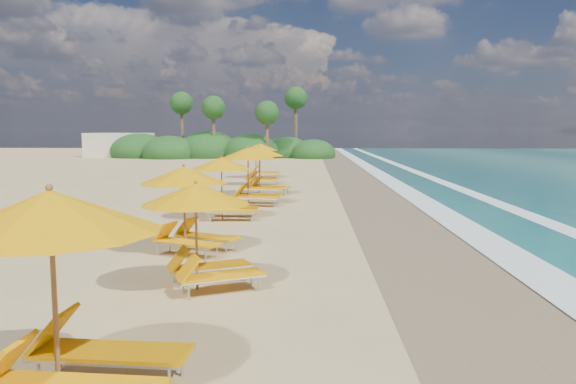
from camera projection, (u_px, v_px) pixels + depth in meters
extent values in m
plane|color=tan|center=(288.00, 231.00, 16.52)|extent=(160.00, 160.00, 0.00)
cube|color=olive|center=(421.00, 232.00, 16.36)|extent=(4.00, 160.00, 0.01)
cube|color=white|center=(472.00, 232.00, 16.30)|extent=(1.20, 160.00, 0.01)
cube|color=white|center=(574.00, 233.00, 16.18)|extent=(0.80, 160.00, 0.01)
cylinder|color=olive|center=(54.00, 299.00, 6.04)|extent=(0.06, 0.06, 2.35)
cone|color=#E69B04|center=(50.00, 211.00, 5.94)|extent=(2.56, 2.56, 0.47)
sphere|color=olive|center=(49.00, 187.00, 5.91)|extent=(0.08, 0.08, 0.08)
cylinder|color=olive|center=(196.00, 238.00, 10.37)|extent=(0.05, 0.05, 2.01)
cone|color=#E69B04|center=(196.00, 194.00, 10.28)|extent=(2.77, 2.77, 0.40)
sphere|color=olive|center=(195.00, 182.00, 10.25)|extent=(0.07, 0.07, 0.07)
cylinder|color=olive|center=(185.00, 210.00, 13.63)|extent=(0.05, 0.05, 2.12)
cone|color=#E69B04|center=(184.00, 175.00, 13.54)|extent=(2.88, 2.88, 0.43)
sphere|color=olive|center=(184.00, 165.00, 13.51)|extent=(0.08, 0.08, 0.08)
cylinder|color=olive|center=(222.00, 189.00, 18.73)|extent=(0.05, 0.05, 2.10)
cone|color=#E69B04|center=(222.00, 163.00, 18.63)|extent=(2.25, 2.25, 0.42)
sphere|color=olive|center=(221.00, 156.00, 18.60)|extent=(0.08, 0.08, 0.08)
cylinder|color=olive|center=(248.00, 177.00, 22.34)|extent=(0.06, 0.06, 2.32)
cone|color=#E69B04|center=(248.00, 153.00, 22.23)|extent=(2.56, 2.56, 0.47)
sphere|color=olive|center=(248.00, 147.00, 22.20)|extent=(0.08, 0.08, 0.08)
cylinder|color=olive|center=(259.00, 171.00, 25.78)|extent=(0.06, 0.06, 2.27)
cone|color=#E69B04|center=(259.00, 151.00, 25.67)|extent=(2.85, 2.85, 0.46)
sphere|color=olive|center=(259.00, 146.00, 25.64)|extent=(0.08, 0.08, 0.08)
cylinder|color=olive|center=(256.00, 167.00, 30.49)|extent=(0.05, 0.05, 2.05)
cone|color=#E69B04|center=(256.00, 152.00, 30.40)|extent=(2.55, 2.55, 0.41)
sphere|color=olive|center=(256.00, 148.00, 30.37)|extent=(0.07, 0.07, 0.07)
cylinder|color=olive|center=(260.00, 161.00, 35.22)|extent=(0.05, 0.05, 2.19)
cone|color=#E69B04|center=(260.00, 147.00, 35.12)|extent=(2.45, 2.45, 0.44)
sphere|color=olive|center=(260.00, 143.00, 35.09)|extent=(0.08, 0.08, 0.08)
ellipsoid|color=#163D14|center=(251.00, 152.00, 61.38)|extent=(6.40, 6.40, 4.16)
ellipsoid|color=#163D14|center=(208.00, 151.00, 62.57)|extent=(7.20, 7.20, 4.68)
ellipsoid|color=#163D14|center=(169.00, 153.00, 60.75)|extent=(6.00, 6.00, 3.90)
ellipsoid|color=#163D14|center=(287.00, 153.00, 63.21)|extent=(5.60, 5.60, 3.64)
ellipsoid|color=#163D14|center=(140.00, 152.00, 62.89)|extent=(6.60, 6.60, 4.29)
ellipsoid|color=#163D14|center=(313.00, 154.00, 61.11)|extent=(5.00, 5.00, 3.25)
cylinder|color=brown|center=(267.00, 136.00, 59.11)|extent=(0.36, 0.36, 5.00)
sphere|color=#163D14|center=(267.00, 113.00, 58.83)|extent=(2.60, 2.60, 2.60)
cylinder|color=brown|center=(214.00, 133.00, 60.31)|extent=(0.36, 0.36, 5.60)
sphere|color=#163D14|center=(213.00, 107.00, 60.00)|extent=(2.60, 2.60, 2.60)
cylinder|color=brown|center=(182.00, 130.00, 62.42)|extent=(0.36, 0.36, 6.20)
sphere|color=#163D14|center=(182.00, 103.00, 62.08)|extent=(2.60, 2.60, 2.60)
cylinder|color=brown|center=(296.00, 128.00, 62.86)|extent=(0.36, 0.36, 6.80)
sphere|color=#163D14|center=(296.00, 98.00, 62.48)|extent=(2.60, 2.60, 2.60)
cube|color=beige|center=(120.00, 145.00, 64.92)|extent=(7.00, 5.00, 2.80)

